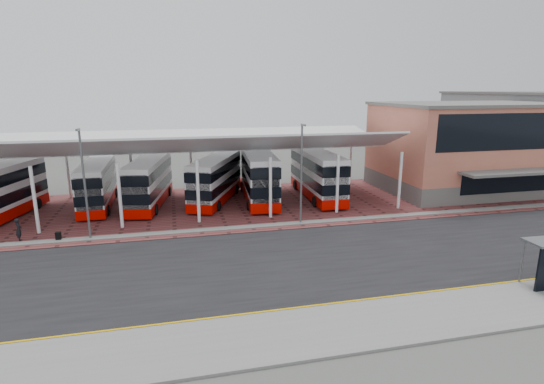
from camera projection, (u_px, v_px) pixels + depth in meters
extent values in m
plane|color=#464843|center=(300.00, 255.00, 28.09)|extent=(140.00, 140.00, 0.00)
cube|color=black|center=(304.00, 260.00, 27.14)|extent=(120.00, 14.00, 0.02)
cube|color=brown|center=(280.00, 202.00, 40.81)|extent=(72.00, 16.00, 0.06)
cube|color=slate|center=(356.00, 326.00, 19.57)|extent=(120.00, 4.00, 0.14)
cube|color=slate|center=(277.00, 225.00, 33.93)|extent=(120.00, 0.80, 0.14)
cube|color=#E2A700|center=(340.00, 305.00, 21.47)|extent=(120.00, 0.12, 0.01)
cube|color=#E2A700|center=(338.00, 303.00, 21.75)|extent=(120.00, 0.12, 0.01)
cylinder|color=white|center=(1.00, 179.00, 40.60)|extent=(0.26, 0.26, 4.60)
cylinder|color=white|center=(35.00, 201.00, 31.47)|extent=(0.26, 0.26, 5.20)
cylinder|color=white|center=(68.00, 176.00, 41.94)|extent=(0.26, 0.26, 4.60)
cylinder|color=white|center=(120.00, 196.00, 32.82)|extent=(0.26, 0.26, 5.20)
cylinder|color=white|center=(132.00, 173.00, 43.28)|extent=(0.26, 0.26, 4.60)
cylinder|color=white|center=(198.00, 192.00, 34.16)|extent=(0.26, 0.26, 5.20)
cylinder|color=white|center=(191.00, 170.00, 44.62)|extent=(0.26, 0.26, 4.60)
cylinder|color=white|center=(270.00, 188.00, 35.50)|extent=(0.26, 0.26, 5.20)
cylinder|color=white|center=(247.00, 168.00, 45.97)|extent=(0.26, 0.26, 4.60)
cylinder|color=white|center=(338.00, 184.00, 36.84)|extent=(0.26, 0.26, 5.20)
cylinder|color=white|center=(300.00, 166.00, 47.31)|extent=(0.26, 0.26, 4.60)
cylinder|color=white|center=(400.00, 181.00, 38.18)|extent=(0.26, 0.26, 5.20)
cylinder|color=white|center=(350.00, 164.00, 48.65)|extent=(0.26, 0.26, 4.60)
cube|color=silver|center=(195.00, 145.00, 35.40)|extent=(37.00, 4.95, 1.95)
cube|color=silver|center=(191.00, 140.00, 40.74)|extent=(37.00, 7.12, 1.43)
cube|color=#5D5A58|center=(464.00, 181.00, 46.25)|extent=(18.00, 12.00, 1.80)
cube|color=#C26D56|center=(469.00, 139.00, 45.17)|extent=(18.00, 12.00, 7.20)
cube|color=black|center=(513.00, 132.00, 39.26)|extent=(16.00, 0.25, 3.40)
cube|color=black|center=(506.00, 181.00, 40.38)|extent=(10.00, 0.25, 2.20)
cube|color=#5D5A58|center=(517.00, 172.00, 39.08)|extent=(11.00, 2.40, 0.25)
cube|color=#5D5A58|center=(472.00, 104.00, 44.29)|extent=(18.40, 12.40, 0.30)
cylinder|color=#5B5E62|center=(85.00, 186.00, 29.95)|extent=(0.16, 0.16, 8.00)
cube|color=#5B5E62|center=(78.00, 130.00, 28.72)|extent=(0.15, 0.90, 0.15)
cylinder|color=#5B5E62|center=(301.00, 176.00, 33.53)|extent=(0.16, 0.16, 8.00)
cube|color=#5B5E62|center=(303.00, 125.00, 32.29)|extent=(0.15, 0.90, 0.15)
cylinder|color=black|center=(11.00, 203.00, 38.41)|extent=(0.52, 1.03, 0.99)
cylinder|color=black|center=(38.00, 204.00, 38.34)|extent=(0.52, 1.03, 0.99)
cube|color=silver|center=(97.00, 184.00, 38.80)|extent=(2.37, 9.96, 3.88)
cube|color=#BC0500|center=(99.00, 200.00, 39.18)|extent=(2.41, 9.99, 0.81)
cube|color=black|center=(98.00, 188.00, 38.90)|extent=(2.41, 9.99, 0.86)
cube|color=black|center=(96.00, 172.00, 38.55)|extent=(2.41, 9.99, 0.86)
cube|color=black|center=(89.00, 198.00, 34.18)|extent=(2.03, 0.11, 3.25)
cylinder|color=black|center=(80.00, 212.00, 35.95)|extent=(0.26, 0.91, 0.90)
cylinder|color=black|center=(108.00, 210.00, 36.48)|extent=(0.26, 0.91, 0.90)
cylinder|color=black|center=(92.00, 194.00, 41.94)|extent=(0.26, 0.91, 0.90)
cylinder|color=black|center=(116.00, 193.00, 42.47)|extent=(0.26, 0.91, 0.90)
cube|color=silver|center=(149.00, 181.00, 39.32)|extent=(4.11, 10.68, 4.08)
cube|color=#BC0500|center=(150.00, 198.00, 39.72)|extent=(4.16, 10.72, 0.85)
cube|color=black|center=(149.00, 186.00, 39.42)|extent=(4.16, 10.72, 0.90)
cube|color=black|center=(148.00, 170.00, 39.06)|extent=(4.16, 10.72, 0.90)
cube|color=black|center=(135.00, 196.00, 34.34)|extent=(2.12, 0.46, 3.41)
cylinder|color=black|center=(128.00, 210.00, 36.45)|extent=(0.42, 0.98, 0.95)
cylinder|color=black|center=(156.00, 209.00, 36.59)|extent=(0.42, 0.98, 0.95)
cylinder|color=black|center=(146.00, 192.00, 42.91)|extent=(0.42, 0.98, 0.95)
cylinder|color=black|center=(169.00, 191.00, 43.05)|extent=(0.42, 0.98, 0.95)
cube|color=silver|center=(216.00, 178.00, 40.65)|extent=(6.13, 10.40, 4.02)
cube|color=#BC0500|center=(216.00, 195.00, 41.04)|extent=(6.18, 10.45, 0.84)
cube|color=black|center=(216.00, 183.00, 40.75)|extent=(6.18, 10.45, 0.89)
cube|color=black|center=(215.00, 167.00, 40.39)|extent=(6.18, 10.45, 0.89)
cube|color=black|center=(198.00, 192.00, 35.78)|extent=(1.98, 0.90, 3.37)
cylinder|color=black|center=(193.00, 205.00, 38.10)|extent=(0.60, 0.96, 0.94)
cylinder|color=black|center=(218.00, 206.00, 37.73)|extent=(0.60, 0.96, 0.94)
cylinder|color=black|center=(215.00, 188.00, 44.41)|extent=(0.60, 0.96, 0.94)
cylinder|color=black|center=(236.00, 189.00, 44.04)|extent=(0.60, 0.96, 0.94)
cube|color=silver|center=(258.00, 175.00, 41.22)|extent=(3.53, 11.59, 4.46)
cube|color=#BC0500|center=(258.00, 193.00, 41.65)|extent=(3.58, 11.63, 0.93)
cube|color=black|center=(258.00, 179.00, 41.33)|extent=(3.58, 11.63, 0.99)
cube|color=black|center=(258.00, 162.00, 40.93)|extent=(3.58, 11.63, 0.99)
cube|color=black|center=(266.00, 189.00, 35.81)|extent=(2.33, 0.30, 3.73)
cylinder|color=black|center=(249.00, 204.00, 37.99)|extent=(0.38, 1.06, 1.04)
cylinder|color=black|center=(277.00, 203.00, 38.37)|extent=(0.38, 1.06, 1.04)
cylinder|color=black|center=(242.00, 186.00, 45.01)|extent=(0.38, 1.06, 1.04)
cylinder|color=black|center=(266.00, 186.00, 45.38)|extent=(0.38, 1.06, 1.04)
cube|color=silver|center=(317.00, 173.00, 42.23)|extent=(2.85, 11.18, 4.34)
cube|color=#BC0500|center=(317.00, 190.00, 42.65)|extent=(2.89, 11.22, 0.91)
cube|color=black|center=(317.00, 178.00, 42.34)|extent=(2.89, 11.22, 0.96)
cube|color=black|center=(317.00, 162.00, 41.95)|extent=(2.89, 11.22, 0.96)
cube|color=black|center=(336.00, 186.00, 37.02)|extent=(2.27, 0.17, 3.64)
cylinder|color=black|center=(315.00, 201.00, 39.06)|extent=(0.31, 1.02, 1.01)
cylinder|color=black|center=(341.00, 200.00, 39.55)|extent=(0.31, 1.02, 1.01)
cylinder|color=black|center=(296.00, 185.00, 45.82)|extent=(0.31, 1.02, 1.01)
cylinder|color=black|center=(318.00, 184.00, 46.31)|extent=(0.31, 1.02, 1.01)
imported|color=black|center=(19.00, 230.00, 30.21)|extent=(0.56, 0.71, 1.70)
cube|color=black|center=(58.00, 236.00, 30.45)|extent=(0.37, 0.26, 0.63)
cylinder|color=#5B5E62|center=(522.00, 261.00, 23.56)|extent=(0.10, 0.10, 2.49)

